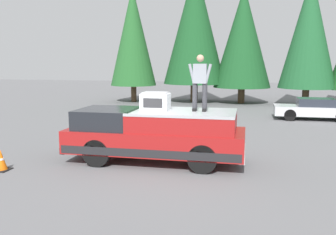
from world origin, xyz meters
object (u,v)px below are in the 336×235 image
compressor_unit (155,101)px  pickup_truck (155,135)px  person_on_truck_bed (200,81)px  traffic_cone (1,161)px  parked_car_silver (314,109)px

compressor_unit → pickup_truck: bearing=17.9°
person_on_truck_bed → traffic_cone: 6.28m
parked_car_silver → traffic_cone: 15.84m
traffic_cone → compressor_unit: bearing=-66.8°
pickup_truck → traffic_cone: bearing=114.0°
person_on_truck_bed → traffic_cone: size_ratio=2.73×
pickup_truck → person_on_truck_bed: person_on_truck_bed is taller
person_on_truck_bed → pickup_truck: bearing=93.4°
parked_car_silver → traffic_cone: size_ratio=6.61×
compressor_unit → person_on_truck_bed: (0.14, -1.35, 0.62)m
compressor_unit → traffic_cone: (-1.79, 4.18, -1.64)m
person_on_truck_bed → traffic_cone: (-1.93, 5.53, -2.26)m
pickup_truck → person_on_truck_bed: bearing=-86.6°
pickup_truck → traffic_cone: pickup_truck is taller
pickup_truck → parked_car_silver: 11.85m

